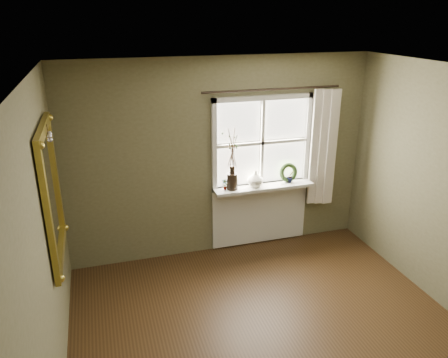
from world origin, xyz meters
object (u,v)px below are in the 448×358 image
cream_vase (255,179)px  gilt_mirror (52,193)px  wreath (288,174)px  dark_jug (232,181)px

cream_vase → gilt_mirror: bearing=-157.2°
wreath → dark_jug: bearing=179.1°
cream_vase → wreath: size_ratio=0.82×
dark_jug → gilt_mirror: bearing=-154.2°
cream_vase → dark_jug: bearing=180.0°
dark_jug → gilt_mirror: size_ratio=0.17×
cream_vase → wreath: (0.49, 0.04, -0.01)m
dark_jug → cream_vase: cream_vase is taller
cream_vase → gilt_mirror: (-2.39, -1.00, 0.48)m
gilt_mirror → cream_vase: bearing=22.8°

